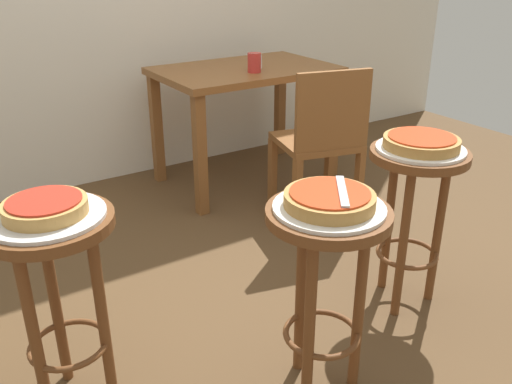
{
  "coord_description": "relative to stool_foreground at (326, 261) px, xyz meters",
  "views": [
    {
      "loc": [
        -1.05,
        -1.73,
        1.39
      ],
      "look_at": [
        -0.1,
        -0.27,
        0.61
      ],
      "focal_mm": 38.43,
      "sensor_mm": 36.0,
      "label": 1
    }
  ],
  "objects": [
    {
      "name": "ground_plane",
      "position": [
        0.07,
        0.62,
        -0.5
      ],
      "size": [
        6.0,
        6.0,
        0.0
      ],
      "primitive_type": "plane",
      "color": "brown"
    },
    {
      "name": "pizza_foreground",
      "position": [
        0.0,
        0.0,
        0.21
      ],
      "size": [
        0.27,
        0.27,
        0.05
      ],
      "color": "#B78442",
      "rests_on": "serving_plate_foreground"
    },
    {
      "name": "pizza_middle",
      "position": [
        0.63,
        0.21,
        0.21
      ],
      "size": [
        0.29,
        0.29,
        0.05
      ],
      "color": "#B78442",
      "rests_on": "serving_plate_middle"
    },
    {
      "name": "serving_plate_leftside",
      "position": [
        -0.72,
        0.4,
        0.18
      ],
      "size": [
        0.34,
        0.34,
        0.01
      ],
      "primitive_type": "cylinder",
      "color": "silver",
      "rests_on": "stool_leftside"
    },
    {
      "name": "serving_plate_middle",
      "position": [
        0.63,
        0.21,
        0.18
      ],
      "size": [
        0.34,
        0.34,
        0.01
      ],
      "primitive_type": "cylinder",
      "color": "white",
      "rests_on": "stool_middle"
    },
    {
      "name": "cup_near_edge",
      "position": [
        0.75,
        1.57,
        0.28
      ],
      "size": [
        0.08,
        0.08,
        0.11
      ],
      "primitive_type": "cylinder",
      "color": "red",
      "rests_on": "dining_table"
    },
    {
      "name": "pizza_server_knife",
      "position": [
        0.03,
        -0.02,
        0.24
      ],
      "size": [
        0.15,
        0.19,
        0.01
      ],
      "primitive_type": "cube",
      "rotation": [
        0.0,
        0.0,
        0.93
      ],
      "color": "silver",
      "rests_on": "pizza_foreground"
    },
    {
      "name": "serving_plate_foreground",
      "position": [
        0.0,
        0.0,
        0.18
      ],
      "size": [
        0.34,
        0.34,
        0.01
      ],
      "primitive_type": "cylinder",
      "color": "white",
      "rests_on": "stool_foreground"
    },
    {
      "name": "condiment_shaker",
      "position": [
        0.84,
        1.66,
        0.27
      ],
      "size": [
        0.04,
        0.04,
        0.08
      ],
      "primitive_type": "cylinder",
      "color": "white",
      "rests_on": "dining_table"
    },
    {
      "name": "stool_middle",
      "position": [
        0.63,
        0.21,
        0.0
      ],
      "size": [
        0.38,
        0.38,
        0.68
      ],
      "color": "brown",
      "rests_on": "ground_plane"
    },
    {
      "name": "wooden_chair",
      "position": [
        0.81,
        1.02,
        -0.04
      ],
      "size": [
        0.48,
        0.48,
        0.85
      ],
      "color": "brown",
      "rests_on": "ground_plane"
    },
    {
      "name": "dining_table",
      "position": [
        0.78,
        1.72,
        0.12
      ],
      "size": [
        1.05,
        0.69,
        0.73
      ],
      "color": "brown",
      "rests_on": "ground_plane"
    },
    {
      "name": "stool_foreground",
      "position": [
        0.0,
        0.0,
        0.0
      ],
      "size": [
        0.38,
        0.38,
        0.68
      ],
      "color": "brown",
      "rests_on": "ground_plane"
    },
    {
      "name": "pizza_leftside",
      "position": [
        -0.72,
        0.4,
        0.21
      ],
      "size": [
        0.24,
        0.24,
        0.05
      ],
      "color": "tan",
      "rests_on": "serving_plate_leftside"
    },
    {
      "name": "stool_leftside",
      "position": [
        -0.72,
        0.4,
        0.0
      ],
      "size": [
        0.38,
        0.38,
        0.68
      ],
      "color": "brown",
      "rests_on": "ground_plane"
    }
  ]
}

